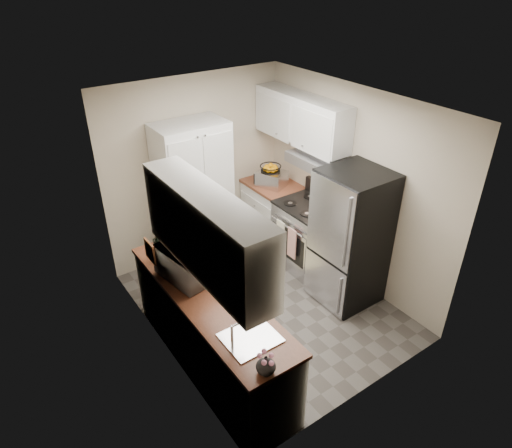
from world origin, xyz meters
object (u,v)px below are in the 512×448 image
pantry_cabinet (195,197)px  electric_range (307,235)px  refrigerator (350,238)px  microwave (187,263)px  toaster_oven (272,179)px  wine_bottle (158,247)px

pantry_cabinet → electric_range: 1.58m
refrigerator → electric_range: bearing=87.5°
refrigerator → microwave: (-1.96, 0.34, 0.24)m
refrigerator → toaster_oven: bearing=90.2°
microwave → toaster_oven: size_ratio=1.58×
refrigerator → wine_bottle: size_ratio=5.20×
wine_bottle → toaster_oven: (2.07, 0.78, -0.05)m
electric_range → wine_bottle: 2.20m
wine_bottle → refrigerator: bearing=-20.5°
pantry_cabinet → toaster_oven: pantry_cabinet is taller
electric_range → microwave: (-1.99, -0.46, 0.61)m
pantry_cabinet → toaster_oven: bearing=-8.3°
refrigerator → toaster_oven: size_ratio=4.48×
pantry_cabinet → wine_bottle: bearing=-134.7°
electric_range → microwave: microwave is taller
refrigerator → wine_bottle: refrigerator is taller
pantry_cabinet → microwave: size_ratio=3.34×
electric_range → microwave: size_ratio=1.89×
refrigerator → wine_bottle: bearing=159.5°
pantry_cabinet → electric_range: pantry_cabinet is taller
refrigerator → pantry_cabinet: bearing=123.5°
refrigerator → toaster_oven: (-0.01, 1.56, 0.18)m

